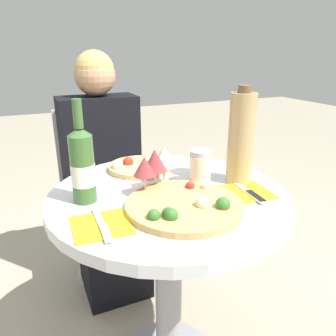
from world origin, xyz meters
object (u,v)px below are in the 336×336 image
object	(u,v)px
wine_bottle	(82,165)
tall_carafe	(241,138)
seated_diner	(106,189)
chair_behind_diner	(101,195)
pizza_large	(185,205)
dining_table	(169,237)

from	to	relation	value
wine_bottle	tall_carafe	bearing A→B (deg)	-6.28
seated_diner	chair_behind_diner	bearing A→B (deg)	-90.00
pizza_large	tall_carafe	distance (m)	0.33
dining_table	seated_diner	size ratio (longest dim) A/B	0.66
dining_table	chair_behind_diner	world-z (taller)	chair_behind_diner
pizza_large	tall_carafe	bearing A→B (deg)	23.65
chair_behind_diner	dining_table	bearing A→B (deg)	95.71
chair_behind_diner	pizza_large	world-z (taller)	chair_behind_diner
chair_behind_diner	wine_bottle	distance (m)	0.83
dining_table	pizza_large	distance (m)	0.22
chair_behind_diner	seated_diner	xyz separation A→B (m)	(0.00, -0.14, 0.09)
pizza_large	tall_carafe	size ratio (longest dim) A/B	1.04
chair_behind_diner	tall_carafe	bearing A→B (deg)	114.09
seated_diner	wine_bottle	size ratio (longest dim) A/B	3.83
chair_behind_diner	tall_carafe	xyz separation A→B (m)	(0.34, -0.75, 0.46)
seated_diner	wine_bottle	xyz separation A→B (m)	(-0.19, -0.55, 0.33)
seated_diner	wine_bottle	distance (m)	0.67
dining_table	chair_behind_diner	xyz separation A→B (m)	(-0.07, 0.74, -0.14)
pizza_large	wine_bottle	world-z (taller)	wine_bottle
chair_behind_diner	pizza_large	size ratio (longest dim) A/B	2.62
wine_bottle	tall_carafe	size ratio (longest dim) A/B	0.94
pizza_large	wine_bottle	size ratio (longest dim) A/B	1.11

